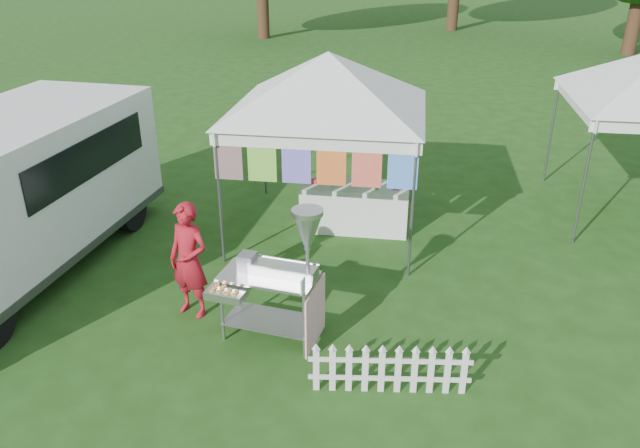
# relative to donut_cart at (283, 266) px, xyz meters

# --- Properties ---
(ground) EXTENTS (120.00, 120.00, 0.00)m
(ground) POSITION_rel_donut_cart_xyz_m (0.07, -0.22, -1.06)
(ground) COLOR #214213
(ground) RESTS_ON ground
(canopy_main) EXTENTS (4.24, 4.24, 3.45)m
(canopy_main) POSITION_rel_donut_cart_xyz_m (0.07, 3.28, 1.92)
(canopy_main) COLOR #59595E
(canopy_main) RESTS_ON ground
(donut_cart) EXTENTS (1.40, 0.87, 1.81)m
(donut_cart) POSITION_rel_donut_cart_xyz_m (0.00, 0.00, 0.00)
(donut_cart) COLOR gray
(donut_cart) RESTS_ON ground
(vendor) EXTENTS (0.67, 0.55, 1.59)m
(vendor) POSITION_rel_donut_cart_xyz_m (-1.33, 0.42, -0.27)
(vendor) COLOR #A71421
(vendor) RESTS_ON ground
(cargo_van) EXTENTS (2.62, 5.60, 2.26)m
(cargo_van) POSITION_rel_donut_cart_xyz_m (-4.33, 1.26, 0.15)
(cargo_van) COLOR white
(cargo_van) RESTS_ON ground
(picket_fence) EXTENTS (1.79, 0.23, 0.56)m
(picket_fence) POSITION_rel_donut_cart_xyz_m (1.35, -0.79, -0.78)
(picket_fence) COLOR white
(picket_fence) RESTS_ON ground
(display_table) EXTENTS (1.80, 0.70, 0.80)m
(display_table) POSITION_rel_donut_cart_xyz_m (0.53, 3.37, -0.66)
(display_table) COLOR white
(display_table) RESTS_ON ground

